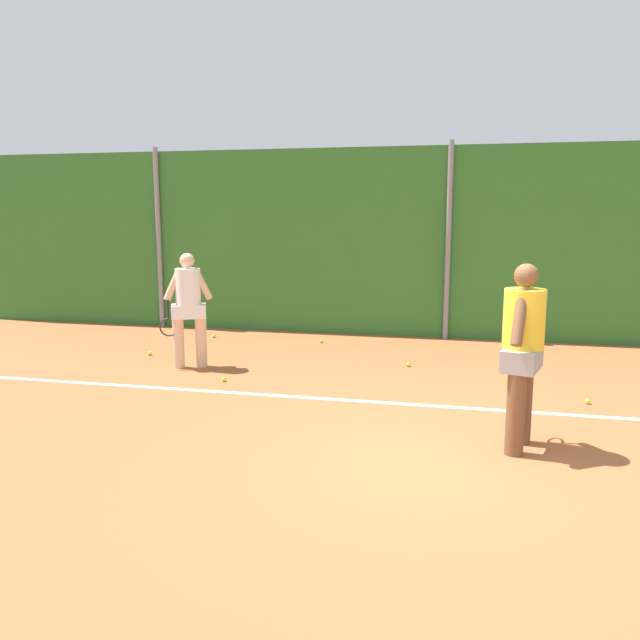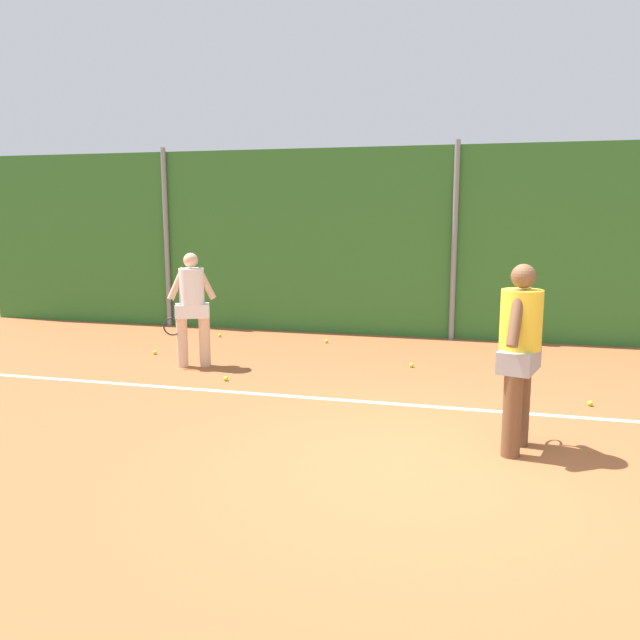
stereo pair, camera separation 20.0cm
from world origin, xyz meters
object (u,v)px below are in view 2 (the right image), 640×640
at_px(player_midcourt, 192,304).
at_px(tennis_ball_7, 590,403).
at_px(tennis_ball_4, 155,352).
at_px(tennis_ball_3, 412,365).
at_px(tennis_ball_6, 226,379).
at_px(tennis_ball_5, 220,335).
at_px(tennis_ball_1, 326,341).
at_px(player_foreground_near, 520,348).

distance_m(player_midcourt, tennis_ball_7, 5.70).
bearing_deg(tennis_ball_4, player_midcourt, -31.12).
distance_m(tennis_ball_3, tennis_ball_4, 4.25).
relative_size(tennis_ball_3, tennis_ball_4, 1.00).
distance_m(tennis_ball_3, tennis_ball_6, 2.84).
bearing_deg(tennis_ball_5, tennis_ball_3, -21.64).
xyz_separation_m(player_midcourt, tennis_ball_4, (-0.99, 0.60, -0.94)).
xyz_separation_m(tennis_ball_1, tennis_ball_3, (1.70, -1.47, 0.00)).
xyz_separation_m(player_foreground_near, tennis_ball_1, (-3.08, 4.67, -1.01)).
relative_size(tennis_ball_4, tennis_ball_5, 1.00).
bearing_deg(tennis_ball_3, tennis_ball_6, -149.32).
height_order(player_midcourt, tennis_ball_4, player_midcourt).
bearing_deg(tennis_ball_6, tennis_ball_4, 144.57).
distance_m(tennis_ball_1, tennis_ball_3, 2.25).
height_order(player_foreground_near, tennis_ball_5, player_foreground_near).
xyz_separation_m(tennis_ball_3, tennis_ball_7, (2.33, -1.44, 0.00)).
relative_size(tennis_ball_1, tennis_ball_3, 1.00).
distance_m(player_midcourt, tennis_ball_5, 2.52).
xyz_separation_m(tennis_ball_6, tennis_ball_7, (4.77, 0.00, 0.00)).
bearing_deg(tennis_ball_5, tennis_ball_1, -1.02).
distance_m(player_midcourt, tennis_ball_4, 1.49).
height_order(tennis_ball_1, tennis_ball_4, same).
height_order(tennis_ball_1, tennis_ball_3, same).
bearing_deg(player_midcourt, tennis_ball_1, -148.27).
relative_size(tennis_ball_3, tennis_ball_6, 1.00).
height_order(tennis_ball_3, tennis_ball_7, same).
height_order(player_midcourt, tennis_ball_1, player_midcourt).
relative_size(player_foreground_near, tennis_ball_6, 28.10).
xyz_separation_m(player_foreground_near, tennis_ball_7, (0.96, 1.76, -1.01)).
bearing_deg(player_midcourt, player_foreground_near, 128.76).
xyz_separation_m(tennis_ball_4, tennis_ball_6, (1.80, -1.28, 0.00)).
bearing_deg(tennis_ball_3, tennis_ball_5, 158.36).
height_order(tennis_ball_1, tennis_ball_7, same).
distance_m(tennis_ball_1, tennis_ball_7, 4.98).
bearing_deg(tennis_ball_5, tennis_ball_7, -25.69).
height_order(tennis_ball_5, tennis_ball_6, same).
bearing_deg(tennis_ball_5, player_midcourt, -76.50).
xyz_separation_m(tennis_ball_1, tennis_ball_5, (-2.10, 0.04, 0.00)).
bearing_deg(tennis_ball_7, player_foreground_near, -118.62).
distance_m(player_foreground_near, tennis_ball_5, 7.06).
height_order(player_midcourt, tennis_ball_6, player_midcourt).
relative_size(tennis_ball_5, tennis_ball_6, 1.00).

